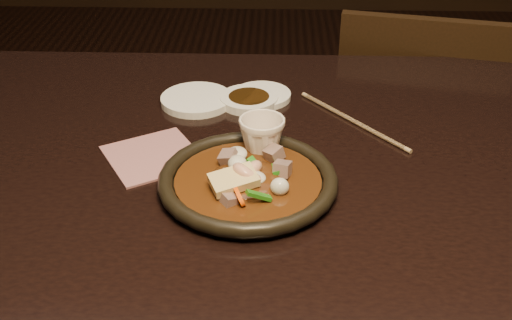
{
  "coord_description": "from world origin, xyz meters",
  "views": [
    {
      "loc": [
        -0.07,
        -0.84,
        1.28
      ],
      "look_at": [
        -0.1,
        -0.06,
        0.8
      ],
      "focal_mm": 45.0,
      "sensor_mm": 36.0,
      "label": 1
    }
  ],
  "objects_px": {
    "plate": "(248,182)",
    "chair": "(410,147)",
    "tea_cup": "(262,137)",
    "table": "(318,208)"
  },
  "relations": [
    {
      "from": "chair",
      "to": "tea_cup",
      "type": "distance_m",
      "value": 0.74
    },
    {
      "from": "chair",
      "to": "plate",
      "type": "bearing_deg",
      "value": 71.16
    },
    {
      "from": "plate",
      "to": "tea_cup",
      "type": "height_order",
      "value": "tea_cup"
    },
    {
      "from": "tea_cup",
      "to": "plate",
      "type": "bearing_deg",
      "value": -100.92
    },
    {
      "from": "plate",
      "to": "chair",
      "type": "bearing_deg",
      "value": 59.24
    },
    {
      "from": "chair",
      "to": "tea_cup",
      "type": "xyz_separation_m",
      "value": [
        -0.37,
        -0.55,
        0.34
      ]
    },
    {
      "from": "table",
      "to": "chair",
      "type": "distance_m",
      "value": 0.68
    },
    {
      "from": "chair",
      "to": "tea_cup",
      "type": "relative_size",
      "value": 11.38
    },
    {
      "from": "chair",
      "to": "plate",
      "type": "height_order",
      "value": "chair"
    },
    {
      "from": "table",
      "to": "tea_cup",
      "type": "height_order",
      "value": "tea_cup"
    }
  ]
}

